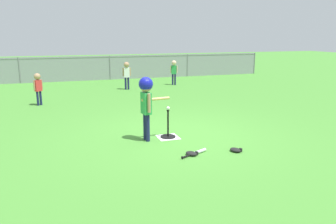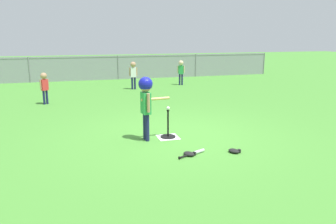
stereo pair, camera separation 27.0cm
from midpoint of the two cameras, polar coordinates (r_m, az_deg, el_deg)
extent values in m
plane|color=#478C33|center=(7.09, 0.53, -4.09)|extent=(60.00, 60.00, 0.00)
cube|color=white|center=(6.97, -1.11, -4.38)|extent=(0.44, 0.44, 0.01)
cylinder|color=black|center=(6.97, -1.11, -4.31)|extent=(0.32, 0.32, 0.03)
cylinder|color=black|center=(6.88, -1.12, -1.96)|extent=(0.04, 0.04, 0.57)
cylinder|color=black|center=(6.82, -1.13, 0.27)|extent=(0.06, 0.06, 0.02)
sphere|color=white|center=(6.81, -1.14, 0.65)|extent=(0.07, 0.07, 0.07)
cylinder|color=#191E4C|center=(6.77, -5.10, -2.52)|extent=(0.09, 0.09, 0.56)
cylinder|color=#191E4C|center=(6.66, -4.72, -2.78)|extent=(0.09, 0.09, 0.56)
cube|color=green|center=(6.59, -5.00, 1.53)|extent=(0.18, 0.27, 0.44)
cylinder|color=tan|center=(6.73, -5.47, 2.03)|extent=(0.06, 0.06, 0.37)
cylinder|color=tan|center=(6.44, -4.52, 1.54)|extent=(0.06, 0.06, 0.37)
sphere|color=tan|center=(6.53, -5.06, 4.58)|extent=(0.25, 0.25, 0.25)
sphere|color=#141999|center=(6.53, -5.07, 4.85)|extent=(0.29, 0.29, 0.29)
cylinder|color=#DBB266|center=(6.65, -3.31, 2.27)|extent=(0.60, 0.13, 0.06)
cylinder|color=#191E4C|center=(10.88, -21.94, 2.27)|extent=(0.07, 0.07, 0.44)
cylinder|color=#191E4C|center=(10.83, -22.39, 2.19)|extent=(0.07, 0.07, 0.44)
cube|color=red|center=(10.79, -22.34, 4.27)|extent=(0.23, 0.20, 0.34)
cylinder|color=tan|center=(10.85, -21.79, 4.49)|extent=(0.05, 0.05, 0.29)
cylinder|color=tan|center=(10.73, -22.93, 4.30)|extent=(0.05, 0.05, 0.29)
sphere|color=tan|center=(10.76, -22.47, 5.73)|extent=(0.20, 0.20, 0.20)
cylinder|color=#191E4C|center=(13.11, -7.50, 4.96)|extent=(0.08, 0.08, 0.49)
cylinder|color=#191E4C|center=(13.10, -7.97, 4.94)|extent=(0.08, 0.08, 0.49)
cube|color=white|center=(13.05, -7.80, 6.82)|extent=(0.22, 0.14, 0.38)
cylinder|color=tan|center=(13.06, -7.21, 6.97)|extent=(0.05, 0.05, 0.32)
cylinder|color=tan|center=(13.03, -8.39, 6.91)|extent=(0.05, 0.05, 0.32)
sphere|color=tan|center=(13.02, -7.84, 8.17)|extent=(0.22, 0.22, 0.22)
cylinder|color=#191E4C|center=(14.20, 0.69, 5.67)|extent=(0.07, 0.07, 0.47)
cylinder|color=#191E4C|center=(14.20, 0.27, 5.68)|extent=(0.07, 0.07, 0.47)
cube|color=green|center=(14.15, 0.49, 7.35)|extent=(0.24, 0.19, 0.37)
cylinder|color=beige|center=(14.14, 1.02, 7.45)|extent=(0.05, 0.05, 0.31)
cylinder|color=beige|center=(14.15, -0.05, 7.46)|extent=(0.05, 0.05, 0.31)
sphere|color=beige|center=(14.12, 0.49, 8.55)|extent=(0.21, 0.21, 0.21)
cylinder|color=silver|center=(6.08, 4.28, -6.86)|extent=(0.30, 0.18, 0.06)
cylinder|color=black|center=(5.87, 2.23, -7.57)|extent=(0.29, 0.15, 0.03)
cylinder|color=black|center=(5.77, 1.16, -7.95)|extent=(0.03, 0.05, 0.05)
ellipsoid|color=black|center=(5.95, 2.77, -7.23)|extent=(0.25, 0.27, 0.07)
cube|color=black|center=(5.97, 3.70, -7.18)|extent=(0.06, 0.06, 0.06)
ellipsoid|color=black|center=(6.22, 10.42, -6.52)|extent=(0.24, 0.27, 0.07)
cube|color=black|center=(6.24, 11.30, -6.50)|extent=(0.06, 0.06, 0.06)
cylinder|color=slate|center=(16.09, -24.88, 6.57)|extent=(0.06, 0.06, 1.15)
cylinder|color=slate|center=(16.14, -10.55, 7.59)|extent=(0.06, 0.06, 1.15)
cylinder|color=slate|center=(17.15, 2.93, 8.12)|extent=(0.06, 0.06, 1.15)
cylinder|color=slate|center=(18.96, 14.39, 8.22)|extent=(0.06, 0.06, 1.15)
cube|color=gray|center=(16.10, -10.63, 9.42)|extent=(16.00, 0.03, 0.03)
cube|color=gray|center=(16.14, -10.55, 7.59)|extent=(16.00, 0.01, 1.15)
camera|label=1|loc=(0.13, -91.13, -0.27)|focal=35.03mm
camera|label=2|loc=(0.13, 88.87, 0.27)|focal=35.03mm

